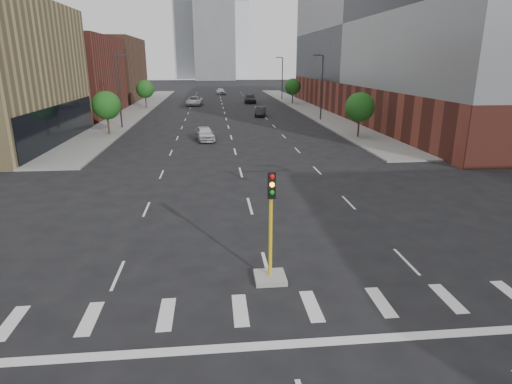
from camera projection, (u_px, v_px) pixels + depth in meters
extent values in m
cube|color=gray|center=(140.00, 108.00, 77.05)|extent=(5.00, 92.00, 0.15)
cube|color=gray|center=(303.00, 107.00, 79.96)|extent=(5.00, 92.00, 0.15)
cube|color=brown|center=(47.00, 76.00, 66.49)|extent=(20.00, 22.00, 12.00)
cube|color=brown|center=(91.00, 70.00, 91.08)|extent=(20.00, 24.00, 13.00)
cube|color=brown|center=(413.00, 99.00, 67.33)|extent=(24.00, 70.00, 5.00)
cube|color=slate|center=(421.00, 24.00, 64.12)|extent=(24.00, 70.00, 17.00)
cube|color=#B2B7BC|center=(196.00, 3.00, 206.41)|extent=(22.00, 22.00, 70.00)
cube|color=#B2B7BC|center=(230.00, 3.00, 244.74)|extent=(20.00, 20.00, 80.00)
cube|color=slate|center=(214.00, 29.00, 191.96)|extent=(18.00, 18.00, 44.00)
cube|color=#999993|center=(270.00, 278.00, 16.66)|extent=(1.20, 1.20, 0.20)
cylinder|color=gold|center=(270.00, 237.00, 16.16)|extent=(0.14, 0.14, 3.20)
cube|color=black|center=(272.00, 185.00, 15.37)|extent=(0.28, 0.18, 1.00)
sphere|color=red|center=(272.00, 177.00, 15.18)|extent=(0.18, 0.18, 0.18)
sphere|color=orange|center=(272.00, 185.00, 15.26)|extent=(0.18, 0.18, 0.18)
sphere|color=#0C7F19|center=(272.00, 193.00, 15.35)|extent=(0.18, 0.18, 0.18)
cylinder|color=#2D2D30|center=(322.00, 89.00, 60.44)|extent=(0.20, 0.20, 9.00)
cube|color=#2D2D30|center=(318.00, 55.00, 59.05)|extent=(1.40, 0.22, 0.15)
cylinder|color=#2D2D30|center=(282.00, 79.00, 93.74)|extent=(0.20, 0.20, 9.00)
cube|color=#2D2D30|center=(279.00, 57.00, 92.34)|extent=(1.40, 0.22, 0.15)
cylinder|color=#2D2D30|center=(119.00, 92.00, 53.07)|extent=(0.20, 0.20, 9.00)
cube|color=#2D2D30|center=(122.00, 54.00, 51.83)|extent=(1.40, 0.22, 0.15)
cylinder|color=#382619|center=(109.00, 126.00, 49.28)|extent=(0.20, 0.20, 1.75)
sphere|color=#144D18|center=(106.00, 105.00, 48.58)|extent=(3.20, 3.20, 3.20)
cylinder|color=#382619|center=(146.00, 102.00, 77.82)|extent=(0.20, 0.20, 1.75)
sphere|color=#144D18|center=(145.00, 89.00, 77.12)|extent=(3.20, 3.20, 3.20)
cylinder|color=#382619|center=(358.00, 129.00, 47.24)|extent=(0.20, 0.20, 1.75)
sphere|color=#144D18|center=(360.00, 107.00, 46.54)|extent=(3.20, 3.20, 3.20)
cylinder|color=#382619|center=(292.00, 99.00, 85.29)|extent=(0.20, 0.20, 1.75)
sphere|color=#144D18|center=(293.00, 87.00, 84.59)|extent=(3.20, 3.20, 3.20)
imported|color=silver|center=(205.00, 134.00, 45.84)|extent=(2.49, 4.70, 1.52)
imported|color=black|center=(261.00, 112.00, 66.35)|extent=(2.19, 4.45, 1.40)
imported|color=silver|center=(194.00, 101.00, 82.59)|extent=(3.22, 6.23, 1.68)
imported|color=black|center=(250.00, 99.00, 87.41)|extent=(2.70, 5.90, 1.67)
imported|color=silver|center=(221.00, 91.00, 110.13)|extent=(2.64, 5.07, 1.65)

